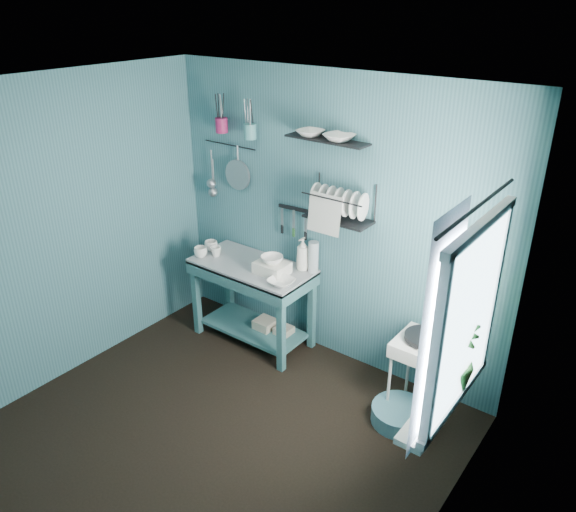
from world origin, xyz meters
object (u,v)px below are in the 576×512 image
Objects in this scene: frying_pan at (425,337)px; wash_tub at (272,268)px; utensil_cup_magenta at (222,125)px; work_counter at (253,303)px; hotplate_stand at (420,377)px; utensil_cup_teal at (250,131)px; potted_plant at (451,355)px; storage_tin_small at (284,336)px; mug_mid at (216,251)px; soap_bottle at (303,254)px; storage_tin_large at (265,330)px; water_bottle at (313,257)px; mug_left at (201,252)px; colander at (238,175)px; floor_basin at (400,415)px; dish_rack at (339,201)px; mug_right at (211,246)px.

wash_tub is at bearing -179.31° from frying_pan.
work_counter is at bearing -23.74° from utensil_cup_magenta.
utensil_cup_teal is at bearing -177.55° from hotplate_stand.
storage_tin_small is (-1.81, 0.75, -0.98)m from potted_plant.
mug_mid is 0.63m from wash_tub.
frying_pan is (0.00, 0.00, 0.36)m from hotplate_stand.
soap_bottle is at bearing 32.50° from work_counter.
mug_mid reaches higher than storage_tin_large.
storage_tin_large is (0.59, -0.17, -1.83)m from utensil_cup_magenta.
mug_left is at bearing -159.19° from water_bottle.
colander is at bearing 11.89° from utensil_cup_magenta.
frying_pan is at bearing -6.77° from utensil_cup_teal.
mug_left reaches higher than floor_basin.
water_bottle is 1.43m from utensil_cup_magenta.
soap_bottle is 2.30× the size of utensil_cup_magenta.
storage_tin_large is at bearing -171.23° from dish_rack.
potted_plant is at bearing -10.47° from work_counter.
wash_tub is 1.19m from utensil_cup_teal.
mug_right is at bearing -170.85° from hotplate_stand.
utensil_cup_teal is 0.26× the size of potted_plant.
hotplate_stand is 1.31× the size of potted_plant.
work_counter reaches higher than hotplate_stand.
utensil_cup_teal is (-0.95, 0.05, 0.42)m from dish_rack.
potted_plant is (1.69, -0.87, 0.14)m from soap_bottle.
colander is (-0.77, 0.05, 0.56)m from soap_bottle.
water_bottle reaches higher than mug_right.
water_bottle is 2.15× the size of utensil_cup_magenta.
dish_rack reaches higher than wash_tub.
hotplate_stand is 1.41m from storage_tin_small.
colander is at bearing -177.76° from hotplate_stand.
wash_tub reaches higher than mug_left.
wash_tub is 0.57× the size of potted_plant.
water_bottle is 1.83m from potted_plant.
colander is 2.49m from floor_basin.
mug_right reaches higher than storage_tin_small.
mug_left reaches higher than hotplate_stand.
dish_rack reaches higher than hotplate_stand.
storage_tin_large is (0.58, 0.21, -0.73)m from mug_left.
utensil_cup_magenta is (0.01, 0.22, 1.10)m from mug_right.
utensil_cup_magenta is at bearing 162.33° from wash_tub.
utensil_cup_magenta reaches higher than utensil_cup_teal.
hotplate_stand is 0.33m from floor_basin.
mug_mid is 0.73m from colander.
mug_right is 0.72m from colander.
utensil_cup_teal is (0.34, 0.22, 1.09)m from mug_right.
work_counter is 0.67m from mug_right.
dish_rack is (0.54, 0.19, 0.67)m from wash_tub.
mug_right is 1.46m from dish_rack.
potted_plant is (2.49, -0.61, 0.24)m from mug_mid.
mug_left is at bearing -88.20° from utensil_cup_magenta.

